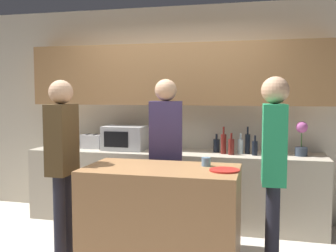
# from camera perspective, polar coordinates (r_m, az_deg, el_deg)

# --- Properties ---
(back_wall) EXTENTS (6.40, 0.40, 2.70)m
(back_wall) POSITION_cam_1_polar(r_m,az_deg,el_deg) (5.04, 1.36, 4.11)
(back_wall) COLOR beige
(back_wall) RESTS_ON ground_plane
(back_counter) EXTENTS (3.60, 0.62, 0.88)m
(back_counter) POSITION_cam_1_polar(r_m,az_deg,el_deg) (4.91, 0.65, -8.82)
(back_counter) COLOR #B7AD99
(back_counter) RESTS_ON ground_plane
(kitchen_island) EXTENTS (1.37, 0.74, 0.94)m
(kitchen_island) POSITION_cam_1_polar(r_m,az_deg,el_deg) (3.63, -0.96, -13.33)
(kitchen_island) COLOR #996B42
(kitchen_island) RESTS_ON ground_plane
(microwave) EXTENTS (0.52, 0.39, 0.30)m
(microwave) POSITION_cam_1_polar(r_m,az_deg,el_deg) (4.99, -6.24, -1.72)
(microwave) COLOR #B7BABC
(microwave) RESTS_ON back_counter
(toaster) EXTENTS (0.26, 0.16, 0.18)m
(toaster) POSITION_cam_1_polar(r_m,az_deg,el_deg) (5.18, -10.99, -2.21)
(toaster) COLOR silver
(toaster) RESTS_ON back_counter
(potted_plant) EXTENTS (0.14, 0.14, 0.39)m
(potted_plant) POSITION_cam_1_polar(r_m,az_deg,el_deg) (4.71, 18.81, -1.75)
(potted_plant) COLOR #333D4C
(potted_plant) RESTS_ON back_counter
(bottle_0) EXTENTS (0.08, 0.08, 0.22)m
(bottle_0) POSITION_cam_1_polar(r_m,az_deg,el_deg) (4.79, 7.05, -2.79)
(bottle_0) COLOR black
(bottle_0) RESTS_ON back_counter
(bottle_1) EXTENTS (0.06, 0.06, 0.32)m
(bottle_1) POSITION_cam_1_polar(r_m,az_deg,el_deg) (4.67, 8.06, -2.52)
(bottle_1) COLOR maroon
(bottle_1) RESTS_ON back_counter
(bottle_2) EXTENTS (0.07, 0.07, 0.25)m
(bottle_2) POSITION_cam_1_polar(r_m,az_deg,el_deg) (4.62, 9.16, -2.94)
(bottle_2) COLOR maroon
(bottle_2) RESTS_ON back_counter
(bottle_3) EXTENTS (0.07, 0.07, 0.24)m
(bottle_3) POSITION_cam_1_polar(r_m,az_deg,el_deg) (4.72, 10.47, -2.86)
(bottle_3) COLOR silver
(bottle_3) RESTS_ON back_counter
(bottle_4) EXTENTS (0.06, 0.06, 0.32)m
(bottle_4) POSITION_cam_1_polar(r_m,az_deg,el_deg) (4.74, 11.47, -2.48)
(bottle_4) COLOR black
(bottle_4) RESTS_ON back_counter
(bottle_5) EXTENTS (0.06, 0.06, 0.23)m
(bottle_5) POSITION_cam_1_polar(r_m,az_deg,el_deg) (4.62, 12.49, -3.10)
(bottle_5) COLOR black
(bottle_5) RESTS_ON back_counter
(bottle_6) EXTENTS (0.07, 0.07, 0.28)m
(bottle_6) POSITION_cam_1_polar(r_m,az_deg,el_deg) (4.80, 13.85, -2.62)
(bottle_6) COLOR silver
(bottle_6) RESTS_ON back_counter
(plate_on_island) EXTENTS (0.26, 0.26, 0.01)m
(plate_on_island) POSITION_cam_1_polar(r_m,az_deg,el_deg) (3.39, 8.22, -6.36)
(plate_on_island) COLOR red
(plate_on_island) RESTS_ON kitchen_island
(cup_0) EXTENTS (0.08, 0.08, 0.08)m
(cup_0) POSITION_cam_1_polar(r_m,az_deg,el_deg) (3.59, 5.55, -5.19)
(cup_0) COLOR #5E83A8
(cup_0) RESTS_ON kitchen_island
(person_left) EXTENTS (0.23, 0.35, 1.74)m
(person_left) POSITION_cam_1_polar(r_m,az_deg,el_deg) (3.41, 15.08, -4.76)
(person_left) COLOR black
(person_left) RESTS_ON ground_plane
(person_center) EXTENTS (0.37, 0.25, 1.74)m
(person_center) POSITION_cam_1_polar(r_m,az_deg,el_deg) (4.13, -0.31, -2.88)
(person_center) COLOR black
(person_center) RESTS_ON ground_plane
(person_right) EXTENTS (0.23, 0.34, 1.72)m
(person_right) POSITION_cam_1_polar(r_m,az_deg,el_deg) (3.84, -15.10, -3.87)
(person_right) COLOR black
(person_right) RESTS_ON ground_plane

